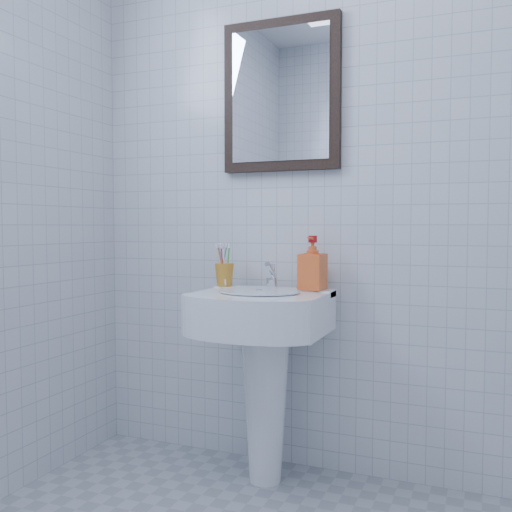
% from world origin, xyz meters
% --- Properties ---
extents(wall_back, '(2.20, 0.02, 2.50)m').
position_xyz_m(wall_back, '(0.00, 1.20, 1.25)').
color(wall_back, silver).
rests_on(wall_back, ground).
extents(washbasin, '(0.50, 0.36, 0.77)m').
position_xyz_m(washbasin, '(-0.25, 0.98, 0.51)').
color(washbasin, white).
rests_on(washbasin, ground).
extents(faucet, '(0.04, 0.10, 0.11)m').
position_xyz_m(faucet, '(-0.25, 1.07, 0.80)').
color(faucet, silver).
rests_on(faucet, washbasin).
extents(toothbrush_cup, '(0.10, 0.10, 0.10)m').
position_xyz_m(toothbrush_cup, '(-0.46, 1.08, 0.81)').
color(toothbrush_cup, '#C37D22').
rests_on(toothbrush_cup, washbasin).
extents(soap_dispenser, '(0.10, 0.10, 0.21)m').
position_xyz_m(soap_dispenser, '(-0.09, 1.09, 0.87)').
color(soap_dispenser, '#DB5415').
rests_on(soap_dispenser, washbasin).
extents(wall_mirror, '(0.50, 0.04, 0.62)m').
position_xyz_m(wall_mirror, '(-0.25, 1.18, 1.55)').
color(wall_mirror, black).
rests_on(wall_mirror, wall_back).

